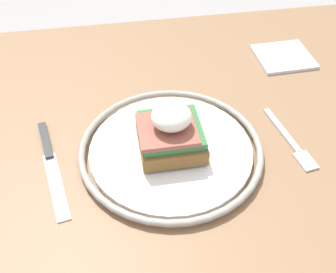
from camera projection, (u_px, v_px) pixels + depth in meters
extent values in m
cube|color=#846042|center=(167.00, 144.00, 0.65)|extent=(1.03, 0.72, 0.03)
cylinder|color=#846042|center=(310.00, 143.00, 1.18)|extent=(0.06, 0.06, 0.71)
cylinder|color=white|center=(168.00, 151.00, 0.61)|extent=(0.24, 0.24, 0.01)
torus|color=gray|center=(168.00, 149.00, 0.61)|extent=(0.27, 0.27, 0.01)
cube|color=brown|center=(168.00, 141.00, 0.60)|extent=(0.09, 0.09, 0.02)
cube|color=#38703D|center=(169.00, 130.00, 0.59)|extent=(0.09, 0.09, 0.01)
cube|color=brown|center=(167.00, 129.00, 0.57)|extent=(0.08, 0.07, 0.01)
ellipsoid|color=white|center=(169.00, 117.00, 0.56)|extent=(0.06, 0.05, 0.03)
cube|color=silver|center=(282.00, 130.00, 0.65)|extent=(0.03, 0.10, 0.00)
cube|color=silver|center=(306.00, 161.00, 0.60)|extent=(0.03, 0.04, 0.00)
cube|color=#2D2D2D|center=(46.00, 141.00, 0.63)|extent=(0.03, 0.08, 0.01)
cube|color=silver|center=(56.00, 186.00, 0.57)|extent=(0.04, 0.12, 0.00)
cube|color=silver|center=(284.00, 57.00, 0.79)|extent=(0.10, 0.10, 0.01)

